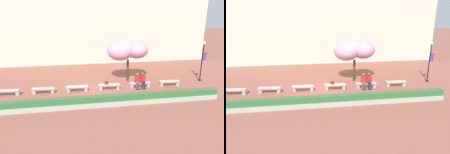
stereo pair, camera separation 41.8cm
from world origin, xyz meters
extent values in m
plane|color=#8E5142|center=(0.00, 0.00, 0.00)|extent=(100.00, 100.00, 0.00)
cube|color=beige|center=(0.00, 10.82, 4.69)|extent=(29.82, 4.00, 9.39)
cube|color=#ADA89E|center=(-6.58, 0.00, 0.40)|extent=(1.78, 0.51, 0.10)
cube|color=#ADA89E|center=(-5.87, -0.04, 0.17)|extent=(0.26, 0.35, 0.35)
cube|color=#ADA89E|center=(-3.95, 0.00, 0.40)|extent=(1.78, 0.51, 0.10)
cube|color=#ADA89E|center=(-4.65, 0.04, 0.17)|extent=(0.26, 0.35, 0.35)
cube|color=#ADA89E|center=(-3.24, -0.04, 0.17)|extent=(0.26, 0.35, 0.35)
cube|color=#ADA89E|center=(-1.32, 0.00, 0.40)|extent=(1.78, 0.51, 0.10)
cube|color=#ADA89E|center=(-2.02, 0.04, 0.17)|extent=(0.26, 0.35, 0.35)
cube|color=#ADA89E|center=(-0.61, -0.04, 0.17)|extent=(0.26, 0.35, 0.35)
cube|color=#ADA89E|center=(1.32, 0.00, 0.40)|extent=(1.78, 0.51, 0.10)
cube|color=#ADA89E|center=(0.61, 0.04, 0.17)|extent=(0.26, 0.35, 0.35)
cube|color=#ADA89E|center=(2.02, -0.04, 0.17)|extent=(0.26, 0.35, 0.35)
cube|color=#ADA89E|center=(3.95, 0.00, 0.40)|extent=(1.78, 0.51, 0.10)
cube|color=#ADA89E|center=(3.24, 0.04, 0.17)|extent=(0.26, 0.35, 0.35)
cube|color=#ADA89E|center=(4.65, -0.04, 0.17)|extent=(0.26, 0.35, 0.35)
cube|color=#ADA89E|center=(6.58, 0.00, 0.40)|extent=(1.78, 0.51, 0.10)
cube|color=#ADA89E|center=(5.87, 0.04, 0.17)|extent=(0.26, 0.35, 0.35)
cube|color=#ADA89E|center=(7.28, -0.04, 0.17)|extent=(0.26, 0.35, 0.35)
cube|color=black|center=(3.57, -0.40, 0.03)|extent=(0.13, 0.23, 0.06)
cylinder|color=brown|center=(3.58, -0.34, 0.24)|extent=(0.10, 0.10, 0.42)
cube|color=black|center=(3.75, -0.43, 0.03)|extent=(0.13, 0.23, 0.06)
cylinder|color=brown|center=(3.76, -0.37, 0.24)|extent=(0.10, 0.10, 0.42)
cube|color=brown|center=(3.69, -0.18, 0.51)|extent=(0.33, 0.43, 0.12)
cube|color=red|center=(3.72, 0.04, 0.78)|extent=(0.37, 0.26, 0.54)
sphere|color=#A37556|center=(3.72, 0.04, 1.19)|extent=(0.21, 0.21, 0.21)
cylinder|color=red|center=(3.51, 0.05, 0.74)|extent=(0.09, 0.09, 0.50)
cylinder|color=red|center=(3.93, -0.01, 0.74)|extent=(0.09, 0.09, 0.50)
cube|color=black|center=(4.06, -0.42, 0.03)|extent=(0.11, 0.22, 0.06)
cylinder|color=#23283D|center=(4.06, -0.36, 0.24)|extent=(0.10, 0.10, 0.42)
cube|color=black|center=(4.24, -0.42, 0.03)|extent=(0.11, 0.22, 0.06)
cylinder|color=#23283D|center=(4.24, -0.36, 0.24)|extent=(0.10, 0.10, 0.42)
cube|color=#23283D|center=(4.16, -0.18, 0.51)|extent=(0.30, 0.41, 0.12)
cube|color=red|center=(4.17, 0.04, 0.78)|extent=(0.35, 0.23, 0.54)
sphere|color=brown|center=(4.17, 0.04, 1.19)|extent=(0.21, 0.21, 0.21)
cylinder|color=red|center=(3.96, 0.03, 0.74)|extent=(0.09, 0.09, 0.50)
cylinder|color=red|center=(4.38, 0.01, 0.74)|extent=(0.09, 0.09, 0.50)
cube|color=brown|center=(1.08, -0.01, 0.56)|extent=(0.30, 0.14, 0.22)
cube|color=#552C1C|center=(1.08, -0.02, 0.65)|extent=(0.30, 0.15, 0.04)
torus|color=#4A2718|center=(1.08, -0.01, 0.72)|extent=(0.14, 0.02, 0.14)
cylinder|color=#473323|center=(3.33, 1.94, 0.99)|extent=(0.21, 0.21, 1.99)
ellipsoid|color=pink|center=(3.33, 1.94, 3.05)|extent=(2.04, 2.01, 1.53)
ellipsoid|color=pink|center=(2.59, 1.94, 2.82)|extent=(2.26, 2.37, 1.69)
ellipsoid|color=pink|center=(4.07, 1.92, 2.90)|extent=(2.12, 2.33, 1.59)
cylinder|color=black|center=(9.93, 0.81, 0.06)|extent=(0.24, 0.24, 0.12)
cylinder|color=black|center=(9.93, 0.81, 1.68)|extent=(0.09, 0.09, 3.35)
sphere|color=white|center=(9.93, 0.81, 3.49)|extent=(0.28, 0.28, 0.28)
cylinder|color=black|center=(10.13, 0.81, 2.61)|extent=(0.40, 0.02, 0.02)
cube|color=#5B2D8E|center=(10.13, 0.81, 2.24)|extent=(0.30, 0.02, 0.70)
cube|color=#ADA89E|center=(0.00, -3.12, 0.18)|extent=(17.74, 0.50, 0.36)
cube|color=#336B38|center=(0.00, -3.12, 0.58)|extent=(17.64, 0.44, 0.44)
camera|label=1|loc=(-1.32, -16.74, 6.50)|focal=35.00mm
camera|label=2|loc=(-0.91, -16.80, 6.50)|focal=35.00mm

